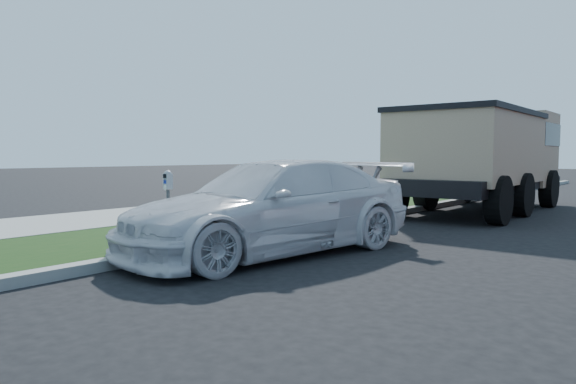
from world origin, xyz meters
The scene contains 5 objects.
ground centered at (0.00, 0.00, 0.00)m, with size 120.00×120.00×0.00m, color black.
streetside centered at (-5.57, 2.00, 0.07)m, with size 6.12×50.00×0.15m.
parking_meter centered at (-3.27, 0.05, 1.00)m, with size 0.19×0.14×1.22m.
white_wagon centered at (-1.67, 0.94, 0.76)m, with size 2.13×5.23×1.52m, color silver.
dump_truck centered at (-1.27, 9.59, 1.63)m, with size 3.12×7.45×2.89m.
Camera 1 is at (3.88, -5.31, 1.60)m, focal length 32.00 mm.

